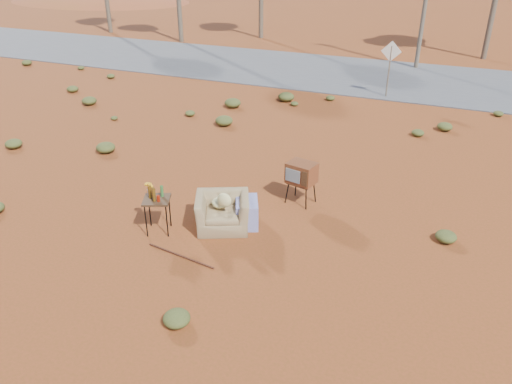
% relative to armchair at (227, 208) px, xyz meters
% --- Properties ---
extents(ground, '(140.00, 140.00, 0.00)m').
position_rel_armchair_xyz_m(ground, '(0.02, -0.58, -0.47)').
color(ground, maroon).
rests_on(ground, ground).
extents(highway, '(140.00, 7.00, 0.04)m').
position_rel_armchair_xyz_m(highway, '(0.02, 14.42, -0.45)').
color(highway, '#565659').
rests_on(highway, ground).
extents(dirt_mound, '(26.00, 18.00, 2.00)m').
position_rel_armchair_xyz_m(dirt_mound, '(-29.98, 33.42, -0.47)').
color(dirt_mound, brown).
rests_on(dirt_mound, ground).
extents(armchair, '(1.49, 1.35, 1.00)m').
position_rel_armchair_xyz_m(armchair, '(0.00, 0.00, 0.00)').
color(armchair, olive).
rests_on(armchair, ground).
extents(tv_unit, '(0.74, 0.65, 1.04)m').
position_rel_armchair_xyz_m(tv_unit, '(1.14, 1.69, 0.30)').
color(tv_unit, black).
rests_on(tv_unit, ground).
extents(side_table, '(0.73, 0.73, 1.11)m').
position_rel_armchair_xyz_m(side_table, '(-1.33, -0.74, 0.35)').
color(side_table, '#3D2516').
rests_on(side_table, ground).
extents(rusty_bar, '(1.62, 0.29, 0.04)m').
position_rel_armchair_xyz_m(rusty_bar, '(-0.36, -1.44, -0.45)').
color(rusty_bar, '#4C2214').
rests_on(rusty_bar, ground).
extents(road_sign, '(0.78, 0.06, 2.19)m').
position_rel_armchair_xyz_m(road_sign, '(1.52, 11.42, 1.03)').
color(road_sign, brown).
rests_on(road_sign, ground).
extents(scrub_patch, '(17.49, 8.07, 0.33)m').
position_rel_armchair_xyz_m(scrub_patch, '(-0.81, 3.83, -0.33)').
color(scrub_patch, '#4A4F22').
rests_on(scrub_patch, ground).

